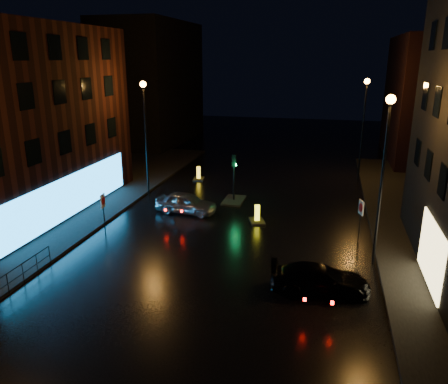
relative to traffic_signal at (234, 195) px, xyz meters
The scene contains 15 objects.
ground 14.06m from the traffic_signal, 85.10° to the right, with size 120.00×120.00×0.00m, color black.
pavement_left 14.14m from the traffic_signal, 154.89° to the right, with size 12.00×44.00×0.15m, color black.
building_far_left 26.50m from the traffic_signal, 125.18° to the left, with size 8.00×16.00×14.00m, color black.
building_far_right 24.83m from the traffic_signal, 48.01° to the left, with size 8.00×14.00×12.00m, color black.
street_lamp_lfar 8.32m from the traffic_signal, behind, with size 0.44×0.44×8.37m.
street_lamp_rnear 13.06m from the traffic_signal, 41.63° to the right, with size 0.44×0.44×8.37m.
street_lamp_rfar 13.06m from the traffic_signal, 41.63° to the left, with size 0.44×0.44×8.37m.
traffic_signal is the anchor object (origin of this frame).
guard_railing 16.47m from the traffic_signal, 114.39° to the right, with size 0.05×6.04×1.00m.
silver_hatchback 4.05m from the traffic_signal, 129.39° to the right, with size 1.63×4.06×1.38m, color #B5B8BD.
dark_sedan 13.26m from the traffic_signal, 60.88° to the right, with size 1.77×4.35×1.26m, color black.
bollard_near 4.39m from the traffic_signal, 57.91° to the right, with size 1.25×1.51×1.13m.
bollard_far 6.49m from the traffic_signal, 129.94° to the left, with size 1.04×1.41×1.14m.
road_sign_left 9.89m from the traffic_signal, 128.28° to the right, with size 0.14×0.59×2.42m.
road_sign_right 10.11m from the traffic_signal, 33.22° to the right, with size 0.24×0.58×2.47m.
Camera 1 is at (5.23, -15.29, 9.97)m, focal length 35.00 mm.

